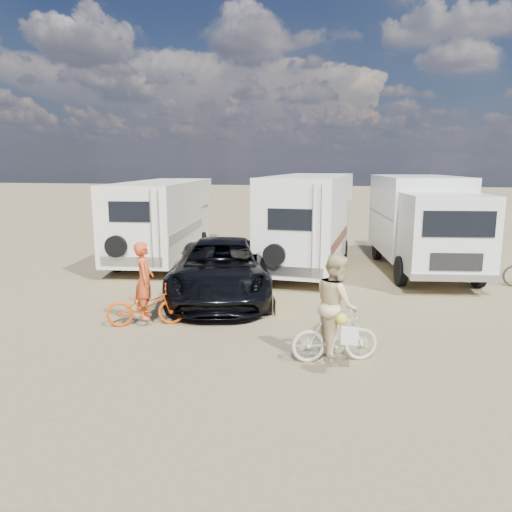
% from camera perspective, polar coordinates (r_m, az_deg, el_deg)
% --- Properties ---
extents(ground, '(140.00, 140.00, 0.00)m').
position_cam_1_polar(ground, '(10.28, 2.15, -9.48)').
color(ground, '#917D56').
rests_on(ground, ground).
extents(rv_main, '(2.65, 6.81, 3.16)m').
position_cam_1_polar(rv_main, '(16.60, 6.25, 3.86)').
color(rv_main, white).
rests_on(rv_main, ground).
extents(rv_left, '(3.11, 7.51, 2.90)m').
position_cam_1_polar(rv_left, '(18.46, -10.72, 4.03)').
color(rv_left, white).
rests_on(rv_left, ground).
extents(box_truck, '(3.36, 6.96, 3.12)m').
position_cam_1_polar(box_truck, '(16.97, 18.95, 3.44)').
color(box_truck, silver).
rests_on(box_truck, ground).
extents(dark_suv, '(3.72, 5.94, 1.53)m').
position_cam_1_polar(dark_suv, '(13.16, -4.04, -1.50)').
color(dark_suv, black).
rests_on(dark_suv, ground).
extents(bike_man, '(1.80, 1.19, 0.89)m').
position_cam_1_polar(bike_man, '(11.16, -12.78, -5.69)').
color(bike_man, '#CD4106').
rests_on(bike_man, ground).
extents(bike_woman, '(1.66, 0.93, 0.96)m').
position_cam_1_polar(bike_woman, '(9.06, 9.21, -9.22)').
color(bike_woman, beige).
rests_on(bike_woman, ground).
extents(rider_man, '(0.61, 0.73, 1.70)m').
position_cam_1_polar(rider_man, '(11.05, -12.86, -3.68)').
color(rider_man, '#CB491F').
rests_on(rider_man, ground).
extents(rider_woman, '(0.93, 1.05, 1.82)m').
position_cam_1_polar(rider_woman, '(8.92, 9.29, -6.64)').
color(rider_woman, beige).
rests_on(rider_woman, ground).
extents(cooler, '(0.63, 0.55, 0.42)m').
position_cam_1_polar(cooler, '(13.77, -3.34, -3.32)').
color(cooler, '#1D5E92').
rests_on(cooler, ground).
extents(crate, '(0.63, 0.63, 0.41)m').
position_cam_1_polar(crate, '(11.80, 3.36, -5.76)').
color(crate, olive).
rests_on(crate, ground).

